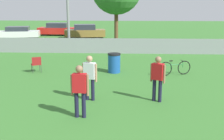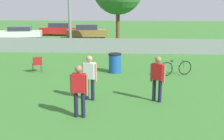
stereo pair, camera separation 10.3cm
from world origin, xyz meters
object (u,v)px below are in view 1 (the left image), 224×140
player_thrower_red (80,88)px  parked_car_red (58,29)px  player_defender_red (158,76)px  trash_bin (114,63)px  parked_car_tan (85,32)px  folding_chair_sideline (36,63)px  player_receiver_white (90,75)px  parked_car_white (18,33)px  bicycle_sideline (175,68)px

player_thrower_red → parked_car_red: 24.73m
player_defender_red → trash_bin: bearing=140.9°
parked_car_tan → player_defender_red: bearing=-83.1°
player_defender_red → player_thrower_red: bearing=-118.4°
parked_car_red → parked_car_tan: size_ratio=1.01×
trash_bin → parked_car_tan: (-3.82, 15.21, 0.18)m
folding_chair_sideline → trash_bin: size_ratio=0.82×
player_defender_red → parked_car_tan: size_ratio=0.38×
player_thrower_red → parked_car_red: (-6.57, 23.84, -0.29)m
player_defender_red → player_thrower_red: 3.03m
player_receiver_white → trash_bin: bearing=96.0°
folding_chair_sideline → parked_car_tan: size_ratio=0.19×
parked_car_red → player_receiver_white: bearing=-71.8°
folding_chair_sideline → parked_car_tan: 15.42m
player_receiver_white → parked_car_tan: bearing=113.9°
parked_car_red → player_defender_red: bearing=-66.1°
player_thrower_red → parked_car_red: player_thrower_red is taller
folding_chair_sideline → parked_car_white: parked_car_white is taller
bicycle_sideline → trash_bin: 3.10m
folding_chair_sideline → trash_bin: (4.05, 0.20, 0.03)m
folding_chair_sideline → bicycle_sideline: (7.12, -0.22, -0.11)m
bicycle_sideline → player_receiver_white: bearing=-153.0°
folding_chair_sideline → bicycle_sideline: size_ratio=0.50×
trash_bin → parked_car_red: 19.25m
trash_bin → parked_car_tan: parked_car_tan is taller
parked_car_tan → folding_chair_sideline: bearing=-99.9°
player_receiver_white → trash_bin: (0.68, 4.40, -0.46)m
folding_chair_sideline → parked_car_tan: parked_car_tan is taller
player_receiver_white → parked_car_tan: player_receiver_white is taller
player_thrower_red → bicycle_sideline: size_ratio=1.00×
parked_car_tan → parked_car_red: bearing=134.6°
player_receiver_white → bicycle_sideline: player_receiver_white is taller
player_receiver_white → player_defender_red: 2.46m
player_thrower_red → player_defender_red: bearing=38.2°
folding_chair_sideline → parked_car_white: 16.04m
parked_car_white → parked_car_tan: size_ratio=1.03×
player_thrower_red → parked_car_white: 22.73m
bicycle_sideline → parked_car_tan: (-6.89, 15.63, 0.32)m
trash_bin → folding_chair_sideline: bearing=-177.2°
player_receiver_white → player_thrower_red: bearing=-78.2°
bicycle_sideline → folding_chair_sideline: bearing=158.5°
parked_car_white → player_defender_red: bearing=-67.5°
player_thrower_red → bicycle_sideline: player_thrower_red is taller
player_thrower_red → trash_bin: bearing=88.1°
player_thrower_red → trash_bin: (0.77, 6.04, -0.46)m
bicycle_sideline → parked_car_red: bearing=100.0°
parked_car_tan → parked_car_white: bearing=177.7°
player_receiver_white → folding_chair_sideline: (-3.37, 4.20, -0.49)m
player_defender_red → bicycle_sideline: 4.23m
trash_bin → parked_car_tan: 15.69m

